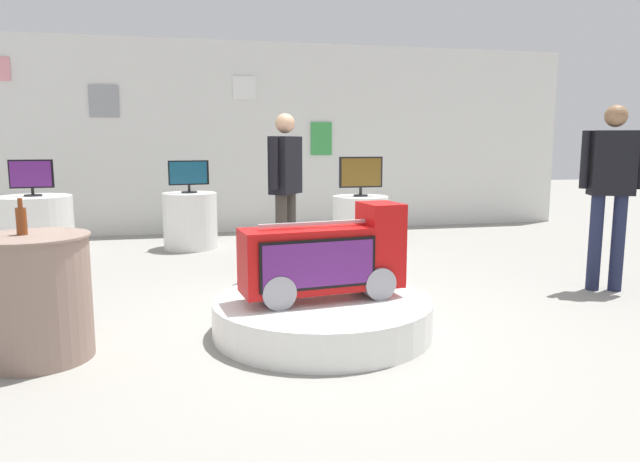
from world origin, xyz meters
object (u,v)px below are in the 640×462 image
(display_pedestal_left_rear, at_px, (360,226))
(tv_on_left_rear, at_px, (361,174))
(display_pedestal_right_rear, at_px, (190,221))
(side_table_round, at_px, (36,296))
(tv_on_center_rear, at_px, (31,176))
(display_pedestal_center_rear, at_px, (35,226))
(main_display_pedestal, at_px, (322,315))
(bottle_on_side_table, at_px, (21,220))
(novelty_firetruck_tv, at_px, (326,260))
(shopper_browsing_near_truck, at_px, (286,182))
(tv_on_right_rear, at_px, (189,175))
(shopper_browsing_rear, at_px, (611,183))

(display_pedestal_left_rear, height_order, tv_on_left_rear, tv_on_left_rear)
(display_pedestal_right_rear, relative_size, side_table_round, 0.91)
(tv_on_center_rear, bearing_deg, display_pedestal_center_rear, 84.24)
(main_display_pedestal, height_order, bottle_on_side_table, bottle_on_side_table)
(novelty_firetruck_tv, xyz_separation_m, display_pedestal_right_rear, (-0.96, 3.75, -0.18))
(bottle_on_side_table, bearing_deg, side_table_round, -26.84)
(novelty_firetruck_tv, height_order, display_pedestal_right_rear, novelty_firetruck_tv)
(tv_on_left_rear, bearing_deg, display_pedestal_center_rear, 167.02)
(novelty_firetruck_tv, xyz_separation_m, tv_on_left_rear, (1.10, 2.79, 0.47))
(display_pedestal_left_rear, bearing_deg, display_pedestal_right_rear, 155.11)
(side_table_round, height_order, shopper_browsing_near_truck, shopper_browsing_near_truck)
(main_display_pedestal, xyz_separation_m, bottle_on_side_table, (-1.96, -0.07, 0.78))
(display_pedestal_left_rear, bearing_deg, bottle_on_side_table, -137.10)
(tv_on_left_rear, distance_m, bottle_on_side_table, 4.20)
(tv_on_right_rear, distance_m, side_table_round, 4.00)
(main_display_pedestal, bearing_deg, shopper_browsing_near_truck, 88.88)
(novelty_firetruck_tv, distance_m, shopper_browsing_rear, 2.96)
(tv_on_right_rear, bearing_deg, display_pedestal_right_rear, 82.43)
(novelty_firetruck_tv, height_order, display_pedestal_center_rear, novelty_firetruck_tv)
(tv_on_right_rear, xyz_separation_m, shopper_browsing_near_truck, (0.97, -1.88, 0.01))
(display_pedestal_left_rear, bearing_deg, tv_on_right_rear, 155.21)
(tv_on_center_rear, distance_m, bottle_on_side_table, 3.86)
(tv_on_center_rear, height_order, display_pedestal_right_rear, tv_on_center_rear)
(novelty_firetruck_tv, bearing_deg, bottle_on_side_table, -177.99)
(display_pedestal_center_rear, bearing_deg, display_pedestal_right_rear, 1.54)
(display_pedestal_center_rear, xyz_separation_m, display_pedestal_right_rear, (1.88, 0.05, 0.00))
(side_table_round, xyz_separation_m, bottle_on_side_table, (-0.06, 0.03, 0.49))
(display_pedestal_center_rear, height_order, tv_on_center_rear, tv_on_center_rear)
(novelty_firetruck_tv, distance_m, shopper_browsing_near_truck, 1.92)
(tv_on_right_rear, xyz_separation_m, side_table_round, (-0.97, -3.84, -0.56))
(main_display_pedestal, height_order, display_pedestal_right_rear, display_pedestal_right_rear)
(main_display_pedestal, xyz_separation_m, side_table_round, (-1.90, -0.10, 0.28))
(tv_on_left_rear, relative_size, display_pedestal_right_rear, 0.74)
(display_pedestal_right_rear, bearing_deg, main_display_pedestal, -75.97)
(display_pedestal_center_rear, distance_m, bottle_on_side_table, 3.90)
(display_pedestal_center_rear, xyz_separation_m, shopper_browsing_near_truck, (2.85, -1.83, 0.62))
(bottle_on_side_table, distance_m, shopper_browsing_near_truck, 2.78)
(side_table_round, bearing_deg, display_pedestal_center_rear, 103.54)
(tv_on_left_rear, relative_size, tv_on_center_rear, 1.09)
(tv_on_right_rear, distance_m, shopper_browsing_near_truck, 2.12)
(novelty_firetruck_tv, distance_m, display_pedestal_right_rear, 3.87)
(display_pedestal_left_rear, xyz_separation_m, shopper_browsing_rear, (1.76, -2.17, 0.65))
(main_display_pedestal, xyz_separation_m, tv_on_left_rear, (1.12, 2.79, 0.88))
(tv_on_right_rear, bearing_deg, display_pedestal_center_rear, -178.58)
(tv_on_right_rear, bearing_deg, shopper_browsing_near_truck, -62.63)
(bottle_on_side_table, xyz_separation_m, shopper_browsing_rear, (4.84, 0.69, 0.11))
(display_pedestal_left_rear, xyz_separation_m, display_pedestal_right_rear, (-2.05, 0.95, 0.00))
(novelty_firetruck_tv, xyz_separation_m, side_table_round, (-1.92, -0.10, -0.13))
(display_pedestal_center_rear, xyz_separation_m, tv_on_right_rear, (1.88, 0.05, 0.60))
(display_pedestal_left_rear, distance_m, display_pedestal_right_rear, 2.27)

